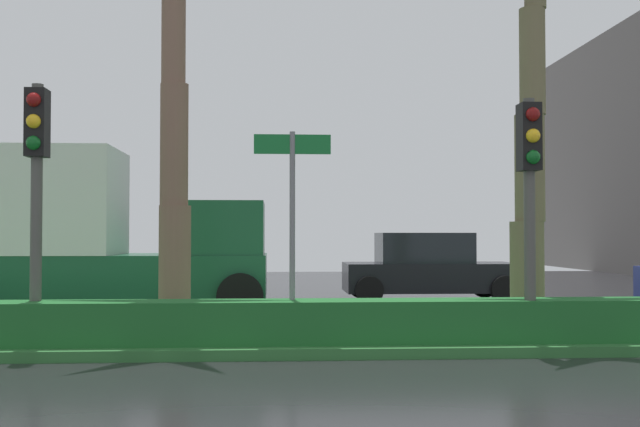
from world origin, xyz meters
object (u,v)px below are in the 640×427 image
(traffic_signal_median_left, at_px, (36,164))
(box_truck_lead, at_px, (110,241))
(car_in_traffic_leading, at_px, (428,268))
(traffic_signal_median_right, at_px, (530,174))
(street_name_sign, at_px, (292,206))

(traffic_signal_median_left, xyz_separation_m, box_truck_lead, (-0.11, 5.33, -1.12))
(traffic_signal_median_left, distance_m, car_in_traffic_leading, 11.07)
(box_truck_lead, relative_size, car_in_traffic_leading, 1.49)
(traffic_signal_median_left, height_order, traffic_signal_median_right, traffic_signal_median_left)
(traffic_signal_median_left, relative_size, car_in_traffic_leading, 0.85)
(traffic_signal_median_right, distance_m, street_name_sign, 3.40)
(traffic_signal_median_left, xyz_separation_m, traffic_signal_median_right, (6.95, -0.32, -0.13))
(street_name_sign, bearing_deg, car_in_traffic_leading, 66.13)
(traffic_signal_median_left, xyz_separation_m, street_name_sign, (3.59, -0.01, -0.58))
(street_name_sign, xyz_separation_m, car_in_traffic_leading, (3.63, 8.20, -1.25))
(box_truck_lead, xyz_separation_m, car_in_traffic_leading, (7.33, 2.86, -0.72))
(street_name_sign, bearing_deg, traffic_signal_median_left, 179.84)
(traffic_signal_median_right, relative_size, car_in_traffic_leading, 0.80)
(traffic_signal_median_right, relative_size, box_truck_lead, 0.54)
(box_truck_lead, height_order, car_in_traffic_leading, box_truck_lead)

